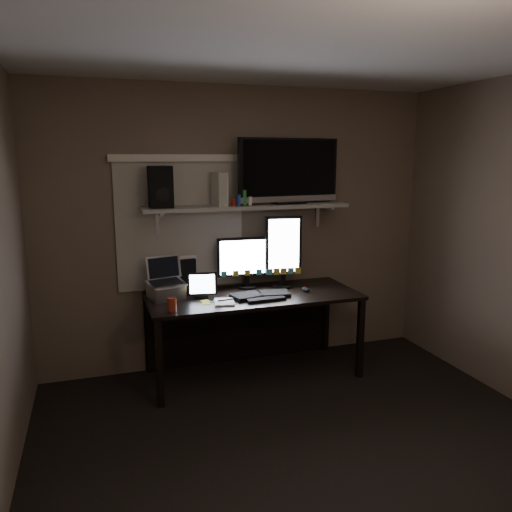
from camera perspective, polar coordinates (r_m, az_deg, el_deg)
name	(u,v)px	position (r m, az deg, el deg)	size (l,w,h in m)	color
floor	(324,467)	(3.38, 7.82, -22.80)	(3.60, 3.60, 0.00)	black
ceiling	(337,38)	(2.87, 9.27, 23.41)	(3.60, 3.60, 0.00)	silver
back_wall	(241,229)	(4.53, -1.75, 3.16)	(3.60, 3.60, 0.00)	brown
window_blinds	(181,226)	(4.39, -8.61, 3.42)	(1.10, 0.02, 1.10)	beige
desk	(249,310)	(4.45, -0.77, -6.20)	(1.80, 0.75, 0.73)	black
wall_shelf	(246,207)	(4.34, -1.11, 5.66)	(1.80, 0.35, 0.03)	#9E9E9A
monitor_landscape	(247,262)	(4.45, -1.04, -0.72)	(0.54, 0.06, 0.47)	black
monitor_portrait	(283,251)	(4.46, 3.14, 0.54)	(0.33, 0.06, 0.66)	black
keyboard	(261,295)	(4.22, 0.56, -4.46)	(0.50, 0.20, 0.03)	black
mouse	(306,289)	(4.40, 5.69, -3.82)	(0.06, 0.10, 0.04)	black
notepad	(224,302)	(4.06, -3.65, -5.26)	(0.16, 0.22, 0.01)	white
tablet	(202,285)	(4.18, -6.21, -3.35)	(0.25, 0.10, 0.22)	black
file_sorter	(181,274)	(4.42, -8.53, -2.02)	(0.24, 0.11, 0.31)	black
laptop	(166,279)	(4.18, -10.28, -2.61)	(0.30, 0.24, 0.34)	#B5B5BA
cup	(172,305)	(3.88, -9.58, -5.50)	(0.07, 0.07, 0.10)	maroon
sticky_notes	(216,301)	(4.09, -4.64, -5.20)	(0.29, 0.21, 0.00)	gold
tv	(289,171)	(4.45, 3.76, 9.64)	(0.95, 0.17, 0.57)	black
game_console	(219,189)	(4.28, -4.20, 7.64)	(0.07, 0.24, 0.28)	silver
speaker	(160,187)	(4.18, -10.87, 7.77)	(0.18, 0.22, 0.34)	black
bottles	(242,198)	(4.24, -1.64, 6.61)	(0.20, 0.05, 0.13)	#A50F0C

